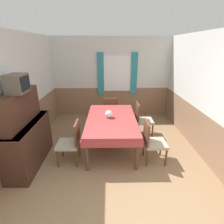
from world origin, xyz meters
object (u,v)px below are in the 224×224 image
object	(u,v)px
chair_right_near	(152,141)
sideboard	(27,135)
dining_table	(111,122)
tv	(17,84)
chair_right_far	(142,119)
chair_left_near	(71,141)
chair_head_window	(111,110)
vase	(109,114)

from	to	relation	value
chair_right_near	sideboard	distance (m)	2.52
sideboard	dining_table	bearing A→B (deg)	20.39
chair_right_near	tv	size ratio (longest dim) A/B	2.29
dining_table	sideboard	xyz separation A→B (m)	(-1.68, -0.63, 0.01)
chair_right_far	chair_left_near	bearing A→B (deg)	-54.87
chair_right_far	tv	xyz separation A→B (m)	(-2.46, -1.28, 1.21)
chair_right_near	chair_head_window	distance (m)	1.99
chair_right_near	chair_right_far	xyz separation A→B (m)	(0.00, 1.16, 0.00)
chair_right_far	chair_left_near	distance (m)	2.02
chair_head_window	vase	distance (m)	1.24
dining_table	sideboard	bearing A→B (deg)	-159.61
tv	sideboard	bearing A→B (deg)	123.92
dining_table	vase	distance (m)	0.20
chair_right_far	sideboard	size ratio (longest dim) A/B	0.59
sideboard	chair_left_near	bearing A→B (deg)	2.90
chair_left_near	tv	size ratio (longest dim) A/B	2.29
chair_right_near	chair_right_far	bearing A→B (deg)	-180.00
sideboard	tv	bearing A→B (deg)	-56.08
chair_right_far	chair_head_window	world-z (taller)	same
chair_left_near	vase	xyz separation A→B (m)	(0.77, 0.62, 0.35)
tv	vase	size ratio (longest dim) A/B	2.27
dining_table	sideboard	size ratio (longest dim) A/B	1.27
chair_head_window	vase	world-z (taller)	vase
chair_right_near	sideboard	world-z (taller)	sideboard
chair_left_near	sideboard	distance (m)	0.87
dining_table	chair_right_far	size ratio (longest dim) A/B	2.15
chair_right_far	sideboard	world-z (taller)	sideboard
chair_head_window	tv	size ratio (longest dim) A/B	2.29
chair_right_near	vase	distance (m)	1.13
dining_table	chair_left_near	bearing A→B (deg)	-144.87
chair_left_near	dining_table	bearing A→B (deg)	-54.87
chair_right_near	vase	world-z (taller)	vase
sideboard	tv	world-z (taller)	tv
sideboard	vase	xyz separation A→B (m)	(1.62, 0.66, 0.18)
dining_table	tv	bearing A→B (deg)	-157.00
chair_head_window	chair_left_near	size ratio (longest dim) A/B	1.00
vase	sideboard	bearing A→B (deg)	-157.88
chair_head_window	tv	bearing A→B (deg)	-130.47
chair_right_near	chair_right_far	world-z (taller)	same
chair_head_window	sideboard	world-z (taller)	sideboard
dining_table	chair_left_near	size ratio (longest dim) A/B	2.15
chair_head_window	chair_right_near	bearing A→B (deg)	-65.38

